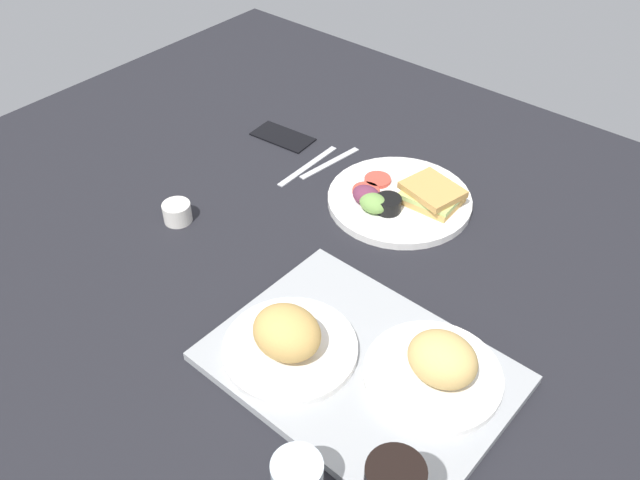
# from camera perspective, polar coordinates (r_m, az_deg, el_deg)

# --- Properties ---
(ground_plane) EXTENTS (1.90, 1.50, 0.03)m
(ground_plane) POSITION_cam_1_polar(r_m,az_deg,el_deg) (1.27, 1.57, -1.59)
(ground_plane) COLOR black
(serving_tray) EXTENTS (0.46, 0.34, 0.02)m
(serving_tray) POSITION_cam_1_polar(r_m,az_deg,el_deg) (1.06, 3.40, -10.86)
(serving_tray) COLOR #9EA0A3
(serving_tray) RESTS_ON ground_plane
(bread_plate_near) EXTENTS (0.21, 0.21, 0.09)m
(bread_plate_near) POSITION_cam_1_polar(r_m,az_deg,el_deg) (1.03, 10.03, -10.61)
(bread_plate_near) COLOR white
(bread_plate_near) RESTS_ON serving_tray
(bread_plate_far) EXTENTS (0.21, 0.21, 0.09)m
(bread_plate_far) POSITION_cam_1_polar(r_m,az_deg,el_deg) (1.04, -2.72, -8.52)
(bread_plate_far) COLOR white
(bread_plate_far) RESTS_ON serving_tray
(plate_with_salad) EXTENTS (0.29, 0.29, 0.05)m
(plate_with_salad) POSITION_cam_1_polar(r_m,az_deg,el_deg) (1.37, 6.94, 3.53)
(plate_with_salad) COLOR white
(plate_with_salad) RESTS_ON ground_plane
(espresso_cup) EXTENTS (0.06, 0.06, 0.04)m
(espresso_cup) POSITION_cam_1_polar(r_m,az_deg,el_deg) (1.35, -12.11, 2.32)
(espresso_cup) COLOR silver
(espresso_cup) RESTS_ON ground_plane
(fork) EXTENTS (0.04, 0.17, 0.01)m
(fork) POSITION_cam_1_polar(r_m,az_deg,el_deg) (1.49, 0.85, 6.63)
(fork) COLOR #B7B7BC
(fork) RESTS_ON ground_plane
(knife) EXTENTS (0.02, 0.19, 0.01)m
(knife) POSITION_cam_1_polar(r_m,az_deg,el_deg) (1.48, -1.04, 6.39)
(knife) COLOR #B7B7BC
(knife) RESTS_ON ground_plane
(cell_phone) EXTENTS (0.15, 0.08, 0.01)m
(cell_phone) POSITION_cam_1_polar(r_m,az_deg,el_deg) (1.58, -3.21, 8.86)
(cell_phone) COLOR black
(cell_phone) RESTS_ON ground_plane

